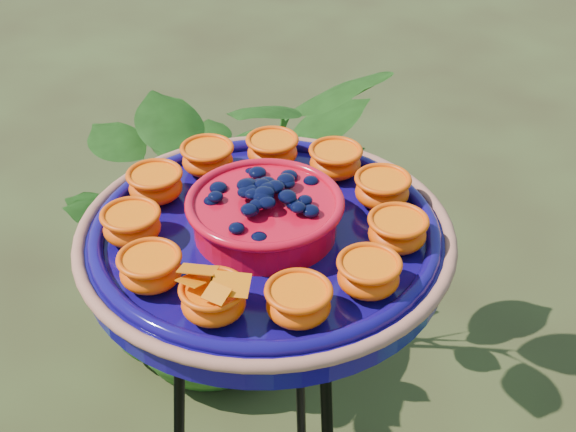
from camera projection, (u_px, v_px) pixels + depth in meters
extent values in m
torus|color=black|center=(266.00, 264.00, 1.04)|extent=(0.31, 0.31, 0.02)
cylinder|color=black|center=(301.00, 413.00, 1.41)|extent=(0.04, 0.09, 0.90)
cylinder|color=#0F0753|center=(266.00, 244.00, 1.02)|extent=(0.55, 0.55, 0.04)
torus|color=#AA5D4D|center=(265.00, 233.00, 1.01)|extent=(0.48, 0.48, 0.02)
torus|color=#0F0753|center=(265.00, 230.00, 1.01)|extent=(0.44, 0.44, 0.02)
cylinder|color=red|center=(265.00, 217.00, 1.00)|extent=(0.22, 0.22, 0.04)
torus|color=red|center=(265.00, 202.00, 0.98)|extent=(0.20, 0.20, 0.01)
ellipsoid|color=black|center=(265.00, 198.00, 0.98)|extent=(0.16, 0.16, 0.03)
ellipsoid|color=#F83202|center=(397.00, 234.00, 0.97)|extent=(0.07, 0.07, 0.04)
cylinder|color=orange|center=(398.00, 222.00, 0.96)|extent=(0.07, 0.07, 0.01)
ellipsoid|color=#F83202|center=(382.00, 192.00, 1.05)|extent=(0.07, 0.07, 0.04)
cylinder|color=orange|center=(383.00, 181.00, 1.04)|extent=(0.07, 0.07, 0.01)
ellipsoid|color=#F83202|center=(335.00, 164.00, 1.11)|extent=(0.07, 0.07, 0.04)
cylinder|color=orange|center=(336.00, 152.00, 1.10)|extent=(0.07, 0.07, 0.01)
ellipsoid|color=#F83202|center=(272.00, 153.00, 1.13)|extent=(0.07, 0.07, 0.04)
cylinder|color=orange|center=(272.00, 142.00, 1.12)|extent=(0.07, 0.07, 0.01)
ellipsoid|color=#F83202|center=(208.00, 161.00, 1.11)|extent=(0.07, 0.07, 0.04)
cylinder|color=orange|center=(207.00, 150.00, 1.10)|extent=(0.07, 0.07, 0.01)
ellipsoid|color=#F83202|center=(156.00, 187.00, 1.06)|extent=(0.07, 0.07, 0.04)
cylinder|color=orange|center=(154.00, 176.00, 1.05)|extent=(0.07, 0.07, 0.01)
ellipsoid|color=#F83202|center=(132.00, 228.00, 0.98)|extent=(0.07, 0.07, 0.04)
cylinder|color=orange|center=(130.00, 216.00, 0.97)|extent=(0.07, 0.07, 0.01)
ellipsoid|color=#F83202|center=(151.00, 272.00, 0.91)|extent=(0.07, 0.07, 0.04)
cylinder|color=orange|center=(149.00, 260.00, 0.90)|extent=(0.07, 0.07, 0.01)
ellipsoid|color=#F83202|center=(214.00, 303.00, 0.87)|extent=(0.07, 0.07, 0.04)
cylinder|color=orange|center=(213.00, 290.00, 0.86)|extent=(0.07, 0.07, 0.01)
ellipsoid|color=#F83202|center=(298.00, 305.00, 0.87)|extent=(0.07, 0.07, 0.04)
cylinder|color=orange|center=(299.00, 293.00, 0.86)|extent=(0.07, 0.07, 0.01)
ellipsoid|color=#F83202|center=(368.00, 278.00, 0.91)|extent=(0.07, 0.07, 0.04)
cylinder|color=orange|center=(369.00, 265.00, 0.90)|extent=(0.07, 0.07, 0.01)
cylinder|color=black|center=(212.00, 283.00, 0.85)|extent=(0.02, 0.03, 0.00)
cube|color=orange|center=(198.00, 269.00, 0.86)|extent=(0.05, 0.04, 0.01)
cube|color=orange|center=(231.00, 284.00, 0.84)|extent=(0.05, 0.04, 0.01)
imported|color=#204612|center=(212.00, 212.00, 1.96)|extent=(0.92, 0.97, 0.84)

